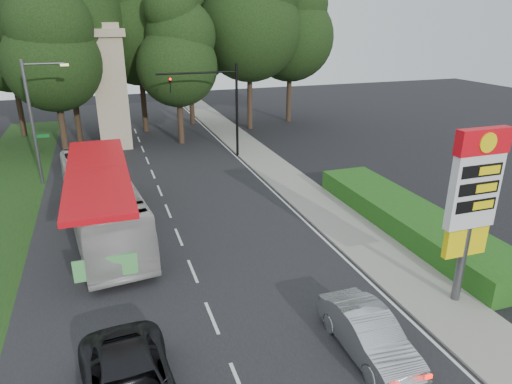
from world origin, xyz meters
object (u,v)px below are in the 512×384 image
object	(u,v)px
gas_station_pylon	(474,195)
transit_bus	(101,202)
traffic_signal_mast	(220,98)
sedan_silver	(369,334)
streetlight_signs	(35,117)
monument	(110,87)

from	to	relation	value
gas_station_pylon	transit_bus	size ratio (longest dim) A/B	0.56
traffic_signal_mast	sedan_silver	size ratio (longest dim) A/B	1.63
gas_station_pylon	streetlight_signs	xyz separation A→B (m)	(-16.19, 20.01, -0.01)
monument	sedan_silver	bearing A→B (deg)	-77.73
streetlight_signs	sedan_silver	distance (m)	24.57
streetlight_signs	transit_bus	bearing A→B (deg)	-69.23
traffic_signal_mast	sedan_silver	world-z (taller)	traffic_signal_mast
streetlight_signs	sedan_silver	world-z (taller)	streetlight_signs
traffic_signal_mast	monument	bearing A→B (deg)	142.00
gas_station_pylon	transit_bus	world-z (taller)	gas_station_pylon
gas_station_pylon	streetlight_signs	size ratio (longest dim) A/B	0.86
gas_station_pylon	streetlight_signs	world-z (taller)	streetlight_signs
transit_bus	traffic_signal_mast	bearing A→B (deg)	44.06
gas_station_pylon	sedan_silver	size ratio (longest dim) A/B	1.55
traffic_signal_mast	monument	world-z (taller)	monument
streetlight_signs	monument	bearing A→B (deg)	58.03
monument	sedan_silver	size ratio (longest dim) A/B	2.27
transit_bus	monument	bearing A→B (deg)	78.45
transit_bus	sedan_silver	world-z (taller)	transit_bus
streetlight_signs	traffic_signal_mast	bearing A→B (deg)	8.92
traffic_signal_mast	monument	distance (m)	9.76
monument	sedan_silver	world-z (taller)	monument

